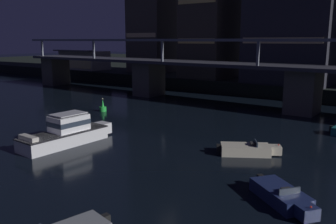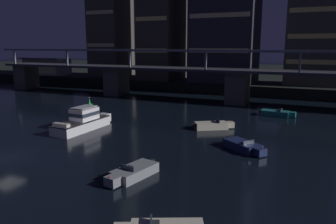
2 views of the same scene
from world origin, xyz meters
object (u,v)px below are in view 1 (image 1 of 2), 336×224
(speedboat_near_center, at_px, (282,196))
(channel_buoy, at_px, (103,108))
(river_bridge, at_px, (215,75))
(speedboat_far_left, at_px, (248,150))
(cabin_cruiser_near_left, at_px, (67,133))
(waterfront_pavilion, at_px, (84,60))

(speedboat_near_center, relative_size, channel_buoy, 2.66)
(river_bridge, height_order, channel_buoy, river_bridge)
(river_bridge, bearing_deg, speedboat_far_left, -54.35)
(speedboat_near_center, distance_m, speedboat_far_left, 8.82)
(speedboat_near_center, xyz_separation_m, speedboat_far_left, (-5.28, 7.06, 0.00))
(cabin_cruiser_near_left, bearing_deg, river_bridge, 89.60)
(river_bridge, bearing_deg, speedboat_near_center, -54.04)
(river_bridge, distance_m, speedboat_far_left, 24.55)
(speedboat_far_left, xyz_separation_m, channel_buoy, (-22.86, 5.43, 0.06))
(river_bridge, relative_size, speedboat_near_center, 17.50)
(river_bridge, xyz_separation_m, speedboat_far_left, (14.14, -19.71, -3.76))
(waterfront_pavilion, distance_m, speedboat_near_center, 73.54)
(cabin_cruiser_near_left, bearing_deg, speedboat_far_left, 25.78)
(speedboat_near_center, bearing_deg, channel_buoy, 156.06)
(speedboat_far_left, bearing_deg, channel_buoy, 166.63)
(waterfront_pavilion, bearing_deg, speedboat_near_center, -31.80)
(cabin_cruiser_near_left, bearing_deg, speedboat_near_center, -0.42)
(waterfront_pavilion, height_order, cabin_cruiser_near_left, waterfront_pavilion)
(waterfront_pavilion, xyz_separation_m, channel_buoy, (34.27, -26.19, -3.96))
(waterfront_pavilion, bearing_deg, speedboat_far_left, -28.97)
(river_bridge, height_order, cabin_cruiser_near_left, river_bridge)
(speedboat_far_left, relative_size, channel_buoy, 2.74)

